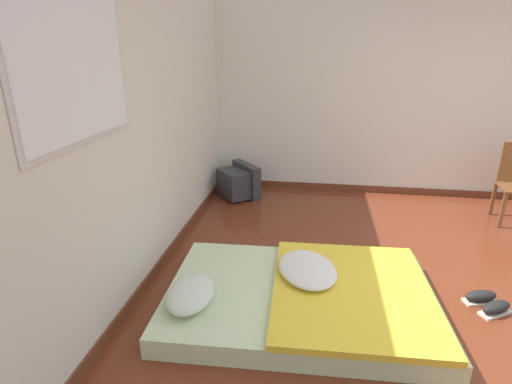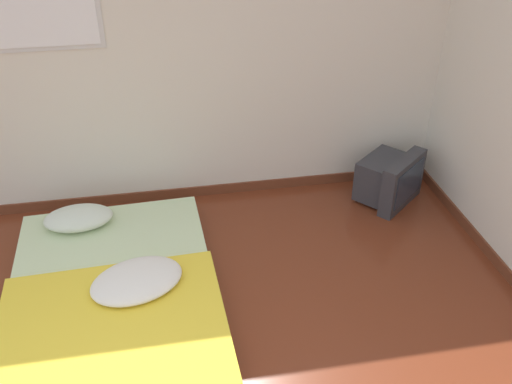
% 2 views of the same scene
% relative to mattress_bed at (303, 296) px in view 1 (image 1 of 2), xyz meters
% --- Properties ---
extents(ground_plane, '(20.00, 20.00, 0.00)m').
position_rel_mattress_bed_xyz_m(ground_plane, '(0.24, -1.59, -0.11)').
color(ground_plane, maroon).
extents(wall_back, '(7.52, 0.08, 2.60)m').
position_rel_mattress_bed_xyz_m(wall_back, '(0.23, 1.37, 1.19)').
color(wall_back, silver).
rests_on(wall_back, ground_plane).
extents(wall_right, '(0.08, 8.25, 2.60)m').
position_rel_mattress_bed_xyz_m(wall_right, '(2.83, -1.59, 1.18)').
color(wall_right, silver).
rests_on(wall_right, ground_plane).
extents(mattress_bed, '(1.46, 2.10, 0.30)m').
position_rel_mattress_bed_xyz_m(mattress_bed, '(0.00, 0.00, 0.00)').
color(mattress_bed, beige).
rests_on(mattress_bed, ground_plane).
extents(crt_tv, '(0.65, 0.64, 0.44)m').
position_rel_mattress_bed_xyz_m(crt_tv, '(2.33, 0.97, 0.10)').
color(crt_tv, '#333338').
rests_on(crt_tv, ground_plane).
extents(sneaker_pair, '(0.34, 0.34, 0.10)m').
position_rel_mattress_bed_xyz_m(sneaker_pair, '(0.22, -1.44, -0.06)').
color(sneaker_pair, silver).
rests_on(sneaker_pair, ground_plane).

